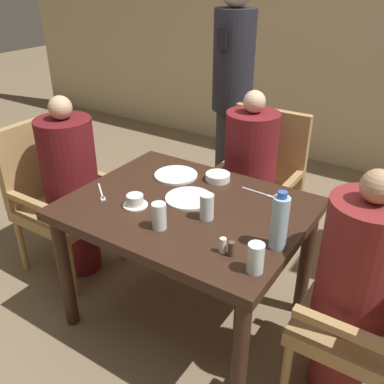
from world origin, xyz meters
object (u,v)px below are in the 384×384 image
(standing_host, at_px, (232,93))
(bowl_small, at_px, (218,177))
(glass_tall_near, at_px, (159,216))
(teacup_with_saucer, at_px, (135,201))
(glass_tall_mid, at_px, (256,258))
(plate_main_right, at_px, (189,198))
(chair_left_side, at_px, (57,193))
(water_bottle, at_px, (279,222))
(diner_in_right_chair, at_px, (354,290))
(chair_far_side, at_px, (258,180))
(diner_in_far_chair, at_px, (249,178))
(diner_in_left_chair, at_px, (72,187))
(glass_tall_far, at_px, (207,207))
(plate_main_left, at_px, (176,175))

(standing_host, distance_m, bowl_small, 1.04)
(glass_tall_near, bearing_deg, teacup_with_saucer, 156.65)
(bowl_small, relative_size, glass_tall_mid, 1.08)
(plate_main_right, bearing_deg, chair_left_side, -177.03)
(standing_host, relative_size, teacup_with_saucer, 14.22)
(standing_host, bearing_deg, glass_tall_mid, -58.76)
(water_bottle, bearing_deg, standing_host, 125.06)
(water_bottle, bearing_deg, bowl_small, 142.02)
(chair_left_side, relative_size, diner_in_right_chair, 0.84)
(teacup_with_saucer, distance_m, glass_tall_near, 0.24)
(chair_far_side, height_order, standing_host, standing_host)
(diner_in_far_chair, bearing_deg, diner_in_left_chair, -139.67)
(diner_in_far_chair, xyz_separation_m, glass_tall_near, (0.01, -0.94, 0.20))
(standing_host, height_order, glass_tall_near, standing_host)
(chair_far_side, height_order, diner_in_right_chair, diner_in_right_chair)
(chair_left_side, height_order, standing_host, standing_host)
(diner_in_far_chair, distance_m, glass_tall_mid, 1.13)
(standing_host, distance_m, glass_tall_far, 1.43)
(chair_far_side, height_order, glass_tall_mid, chair_far_side)
(diner_in_far_chair, xyz_separation_m, water_bottle, (0.51, -0.79, 0.26))
(bowl_small, distance_m, glass_tall_far, 0.40)
(chair_left_side, relative_size, glass_tall_near, 7.67)
(plate_main_right, bearing_deg, water_bottle, -14.64)
(plate_main_right, bearing_deg, chair_far_side, 88.52)
(diner_in_left_chair, xyz_separation_m, plate_main_left, (0.60, 0.23, 0.14))
(chair_left_side, height_order, teacup_with_saucer, chair_left_side)
(water_bottle, bearing_deg, teacup_with_saucer, -175.31)
(bowl_small, bearing_deg, plate_main_left, -159.93)
(chair_far_side, xyz_separation_m, diner_in_right_chair, (0.83, -0.85, 0.07))
(chair_far_side, height_order, glass_tall_far, chair_far_side)
(glass_tall_far, bearing_deg, teacup_with_saucer, -165.52)
(bowl_small, xyz_separation_m, glass_tall_near, (0.02, -0.55, 0.04))
(chair_far_side, relative_size, standing_host, 0.55)
(chair_far_side, distance_m, plate_main_left, 0.69)
(diner_in_left_chair, relative_size, plate_main_right, 4.75)
(chair_far_side, height_order, teacup_with_saucer, chair_far_side)
(chair_left_side, relative_size, bowl_small, 7.09)
(standing_host, distance_m, teacup_with_saucer, 1.42)
(chair_left_side, distance_m, chair_far_side, 1.29)
(chair_left_side, height_order, glass_tall_near, chair_left_side)
(teacup_with_saucer, relative_size, water_bottle, 0.47)
(plate_main_right, bearing_deg, diner_in_left_chair, -176.49)
(plate_main_left, bearing_deg, teacup_with_saucer, -86.25)
(glass_tall_mid, xyz_separation_m, glass_tall_far, (-0.35, 0.23, 0.00))
(teacup_with_saucer, bearing_deg, glass_tall_mid, -11.19)
(plate_main_left, height_order, glass_tall_far, glass_tall_far)
(plate_main_left, height_order, glass_tall_mid, glass_tall_mid)
(teacup_with_saucer, bearing_deg, glass_tall_near, -23.35)
(chair_far_side, relative_size, plate_main_left, 3.94)
(diner_in_right_chair, distance_m, glass_tall_near, 0.88)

